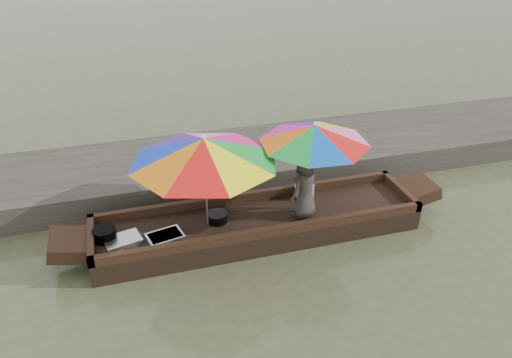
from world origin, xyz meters
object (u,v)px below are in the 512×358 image
object	(u,v)px
supply_bag	(304,190)
cooking_pot	(105,234)
charcoal_grill	(217,218)
boat_hull	(258,226)
tray_scallop	(123,240)
vendor	(305,186)
umbrella_bow	(206,182)
umbrella_stern	(313,167)
tray_crayfish	(165,237)

from	to	relation	value
supply_bag	cooking_pot	bearing A→B (deg)	-174.16
charcoal_grill	supply_bag	size ratio (longest dim) A/B	1.11
supply_bag	boat_hull	bearing A→B (deg)	-157.47
tray_scallop	charcoal_grill	size ratio (longest dim) A/B	1.71
vendor	umbrella_bow	world-z (taller)	umbrella_bow
umbrella_stern	tray_scallop	bearing A→B (deg)	-178.42
cooking_pot	umbrella_stern	distance (m)	3.37
tray_scallop	vendor	distance (m)	2.91
tray_crayfish	supply_bag	distance (m)	2.54
tray_crayfish	umbrella_bow	world-z (taller)	umbrella_bow
boat_hull	umbrella_bow	xyz separation A→B (m)	(-0.82, 0.00, 0.95)
cooking_pot	supply_bag	size ratio (longest dim) A/B	1.25
umbrella_bow	umbrella_stern	world-z (taller)	same
tray_scallop	supply_bag	size ratio (longest dim) A/B	1.89
boat_hull	umbrella_bow	world-z (taller)	umbrella_bow
tray_crayfish	supply_bag	world-z (taller)	supply_bag
boat_hull	umbrella_stern	bearing A→B (deg)	0.00
cooking_pot	umbrella_bow	size ratio (longest dim) A/B	0.16
boat_hull	umbrella_stern	distance (m)	1.32
cooking_pot	vendor	xyz separation A→B (m)	(3.11, -0.22, 0.45)
charcoal_grill	umbrella_bow	distance (m)	0.72
tray_scallop	umbrella_bow	size ratio (longest dim) A/B	0.24
cooking_pot	supply_bag	bearing A→B (deg)	5.84
cooking_pot	tray_scallop	size ratio (longest dim) A/B	0.66
tray_crayfish	umbrella_stern	distance (m)	2.54
tray_scallop	vendor	size ratio (longest dim) A/B	0.49
vendor	umbrella_stern	distance (m)	0.34
cooking_pot	tray_scallop	distance (m)	0.29
boat_hull	umbrella_stern	world-z (taller)	umbrella_stern
tray_crayfish	vendor	size ratio (longest dim) A/B	0.49
umbrella_stern	umbrella_bow	bearing A→B (deg)	180.00
supply_bag	tray_scallop	bearing A→B (deg)	-171.19
vendor	cooking_pot	bearing A→B (deg)	-35.09
supply_bag	tray_crayfish	bearing A→B (deg)	-166.24
tray_crayfish	supply_bag	bearing A→B (deg)	13.76
supply_bag	umbrella_stern	distance (m)	0.76
tray_scallop	umbrella_bow	bearing A→B (deg)	3.65
vendor	umbrella_stern	bearing A→B (deg)	-169.33
tray_scallop	supply_bag	xyz separation A→B (m)	(3.09, 0.48, 0.10)
boat_hull	charcoal_grill	size ratio (longest dim) A/B	17.03
umbrella_stern	supply_bag	bearing A→B (deg)	84.07
boat_hull	charcoal_grill	xyz separation A→B (m)	(-0.65, 0.05, 0.25)
cooking_pot	tray_crayfish	world-z (taller)	cooking_pot
umbrella_bow	umbrella_stern	bearing A→B (deg)	0.00
cooking_pot	tray_crayfish	distance (m)	0.91
tray_crayfish	tray_scallop	xyz separation A→B (m)	(-0.62, 0.13, -0.01)
boat_hull	vendor	xyz separation A→B (m)	(0.73, -0.16, 0.72)
boat_hull	cooking_pot	xyz separation A→B (m)	(-2.39, 0.05, 0.27)
vendor	supply_bag	bearing A→B (deg)	-143.00
charcoal_grill	umbrella_bow	world-z (taller)	umbrella_bow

